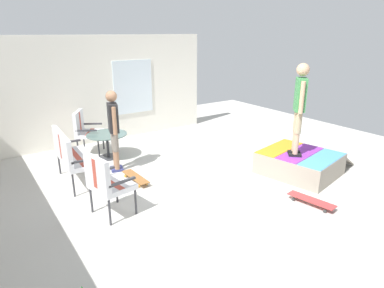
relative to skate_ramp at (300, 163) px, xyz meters
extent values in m
cube|color=beige|center=(0.61, 2.02, -0.27)|extent=(12.00, 12.00, 0.10)
cube|color=white|center=(4.41, 2.52, 1.12)|extent=(0.20, 6.00, 2.69)
cube|color=silver|center=(4.30, 1.62, 1.13)|extent=(0.03, 1.10, 1.40)
cube|color=gray|center=(-0.01, 0.03, -0.01)|extent=(1.63, 1.52, 0.44)
cube|color=#4C99D8|center=(-0.46, -0.07, 0.22)|extent=(0.69, 1.29, 0.01)
cube|color=purple|center=(-0.01, 0.03, 0.22)|extent=(0.69, 1.29, 0.01)
cube|color=orange|center=(0.45, 0.12, 0.22)|extent=(0.69, 1.29, 0.01)
cylinder|color=#B2B2B7|center=(-0.13, 0.62, 0.19)|extent=(1.33, 0.32, 0.05)
cube|color=gray|center=(0.18, -0.86, -0.03)|extent=(1.46, 0.89, 0.37)
cylinder|color=#38383D|center=(1.54, 3.63, 0.00)|extent=(0.04, 0.04, 0.44)
cylinder|color=#38383D|center=(2.71, 3.59, 0.00)|extent=(0.04, 0.04, 0.44)
cylinder|color=#38383D|center=(1.56, 4.10, 0.00)|extent=(0.04, 0.04, 0.44)
cylinder|color=#38383D|center=(2.73, 4.06, 0.00)|extent=(0.04, 0.04, 0.44)
cube|color=silver|center=(2.13, 3.84, 0.26)|extent=(1.27, 0.60, 0.08)
cube|color=#B74738|center=(2.13, 3.84, 0.30)|extent=(1.21, 0.15, 0.00)
cube|color=silver|center=(2.14, 4.08, 0.55)|extent=(1.25, 0.13, 0.50)
cube|color=#B74738|center=(2.14, 4.08, 0.55)|extent=(0.10, 0.09, 0.46)
cube|color=#38383D|center=(1.53, 3.87, 0.42)|extent=(0.06, 0.47, 0.04)
cube|color=#38383D|center=(2.74, 3.82, 0.42)|extent=(0.06, 0.47, 0.04)
cylinder|color=#38383D|center=(3.24, 3.06, 0.00)|extent=(0.04, 0.04, 0.44)
cylinder|color=#38383D|center=(3.70, 2.77, 0.00)|extent=(0.04, 0.04, 0.44)
cylinder|color=#38383D|center=(3.48, 3.46, 0.00)|extent=(0.04, 0.04, 0.44)
cylinder|color=#38383D|center=(3.94, 3.17, 0.00)|extent=(0.04, 0.04, 0.44)
cube|color=silver|center=(3.59, 3.11, 0.26)|extent=(0.82, 0.79, 0.08)
cube|color=#B74738|center=(3.59, 3.11, 0.30)|extent=(0.55, 0.39, 0.00)
cube|color=silver|center=(3.71, 3.32, 0.55)|extent=(0.57, 0.39, 0.50)
cube|color=#B74738|center=(3.71, 3.32, 0.55)|extent=(0.13, 0.12, 0.46)
cube|color=#38383D|center=(3.34, 3.27, 0.42)|extent=(0.28, 0.42, 0.04)
cube|color=#38383D|center=(3.84, 2.96, 0.42)|extent=(0.28, 0.42, 0.04)
cylinder|color=#38383D|center=(0.41, 3.46, 0.00)|extent=(0.04, 0.04, 0.44)
cylinder|color=#38383D|center=(0.94, 3.56, 0.00)|extent=(0.04, 0.04, 0.44)
cylinder|color=#38383D|center=(0.33, 3.93, 0.00)|extent=(0.04, 0.04, 0.44)
cylinder|color=#38383D|center=(0.86, 4.02, 0.00)|extent=(0.04, 0.04, 0.44)
cube|color=silver|center=(0.63, 3.74, 0.26)|extent=(0.71, 0.65, 0.08)
cube|color=#B74738|center=(0.63, 3.74, 0.30)|extent=(0.59, 0.20, 0.00)
cube|color=silver|center=(0.59, 3.98, 0.55)|extent=(0.62, 0.19, 0.50)
cube|color=#B74738|center=(0.59, 3.98, 0.55)|extent=(0.11, 0.10, 0.46)
cube|color=#38383D|center=(0.35, 3.69, 0.42)|extent=(0.12, 0.47, 0.04)
cube|color=#38383D|center=(0.92, 3.80, 0.42)|extent=(0.12, 0.47, 0.04)
cylinder|color=#38383D|center=(3.05, 2.90, 0.05)|extent=(0.06, 0.06, 0.55)
cylinder|color=#38383D|center=(3.05, 2.90, -0.21)|extent=(0.44, 0.44, 0.03)
cylinder|color=#4C6660|center=(3.05, 2.90, 0.34)|extent=(0.90, 0.90, 0.02)
cube|color=navy|center=(2.19, 3.04, -0.20)|extent=(0.16, 0.26, 0.05)
cylinder|color=#9E7051|center=(2.19, 3.04, 0.02)|extent=(0.10, 0.10, 0.39)
cylinder|color=slate|center=(2.19, 3.04, 0.42)|extent=(0.13, 0.13, 0.39)
cube|color=navy|center=(2.35, 3.00, -0.20)|extent=(0.16, 0.26, 0.05)
cylinder|color=#9E7051|center=(2.35, 3.00, 0.02)|extent=(0.10, 0.10, 0.39)
cylinder|color=slate|center=(2.35, 3.00, 0.42)|extent=(0.13, 0.13, 0.39)
cube|color=#262628|center=(2.27, 3.02, 0.90)|extent=(0.35, 0.25, 0.58)
sphere|color=#9E7051|center=(2.27, 3.02, 1.33)|extent=(0.22, 0.22, 0.22)
cylinder|color=#9E7051|center=(2.08, 3.07, 0.88)|extent=(0.08, 0.08, 0.55)
cylinder|color=#9E7051|center=(2.47, 2.97, 0.88)|extent=(0.08, 0.08, 0.55)
cube|color=black|center=(-0.07, 0.28, 0.25)|extent=(0.24, 0.25, 0.05)
cylinder|color=tan|center=(-0.07, 0.28, 0.48)|extent=(0.10, 0.10, 0.42)
cylinder|color=tan|center=(-0.07, 0.28, 0.90)|extent=(0.13, 0.13, 0.42)
cube|color=black|center=(0.05, 0.16, 0.25)|extent=(0.24, 0.25, 0.05)
cylinder|color=tan|center=(0.05, 0.16, 0.48)|extent=(0.10, 0.10, 0.42)
cylinder|color=tan|center=(0.05, 0.16, 0.90)|extent=(0.13, 0.13, 0.42)
cube|color=#3F8C4C|center=(-0.01, 0.22, 1.42)|extent=(0.36, 0.35, 0.62)
sphere|color=tan|center=(-0.01, 0.22, 1.88)|extent=(0.24, 0.24, 0.24)
cylinder|color=tan|center=(-0.15, 0.36, 1.40)|extent=(0.08, 0.08, 0.59)
cylinder|color=tan|center=(0.14, 0.08, 1.40)|extent=(0.08, 0.08, 0.59)
cube|color=brown|center=(1.53, 2.94, -0.13)|extent=(0.81, 0.23, 0.02)
cylinder|color=gold|center=(1.82, 2.88, -0.19)|extent=(0.06, 0.03, 0.06)
cylinder|color=gold|center=(1.81, 3.04, -0.19)|extent=(0.06, 0.03, 0.06)
cylinder|color=gold|center=(1.26, 2.85, -0.19)|extent=(0.06, 0.03, 0.06)
cylinder|color=gold|center=(1.25, 3.01, -0.19)|extent=(0.06, 0.03, 0.06)
cube|color=#B23838|center=(-0.99, 0.93, -0.13)|extent=(0.82, 0.33, 0.02)
cylinder|color=#333333|center=(-0.70, 0.90, -0.19)|extent=(0.06, 0.04, 0.06)
cylinder|color=#333333|center=(-0.73, 1.06, -0.19)|extent=(0.06, 0.04, 0.06)
cylinder|color=#333333|center=(-1.25, 0.80, -0.19)|extent=(0.06, 0.04, 0.06)
cylinder|color=#333333|center=(-1.28, 0.96, -0.19)|extent=(0.06, 0.04, 0.06)
camera|label=1|loc=(-3.96, 5.39, 2.54)|focal=31.26mm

